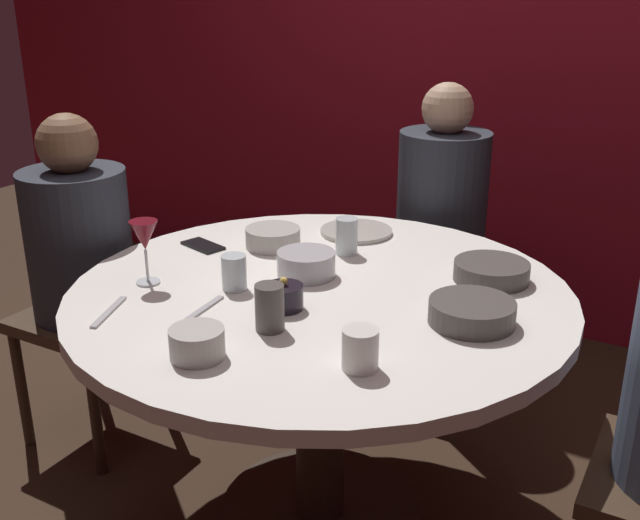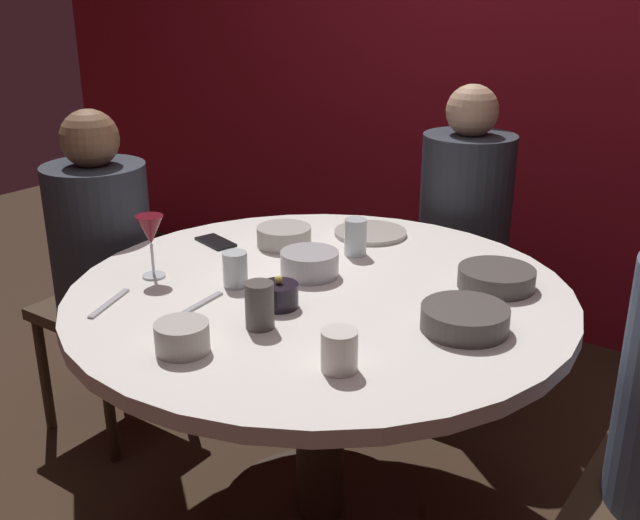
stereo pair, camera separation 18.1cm
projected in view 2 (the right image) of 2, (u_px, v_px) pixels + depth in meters
name	position (u px, v px, depth m)	size (l,w,h in m)	color
ground_plane	(320.00, 515.00, 2.23)	(8.00, 8.00, 0.00)	#382619
back_wall	(551.00, 34.00, 3.04)	(6.00, 0.10, 2.60)	maroon
dining_table	(320.00, 339.00, 2.02)	(1.34, 1.34, 0.74)	white
seated_diner_left	(101.00, 239.00, 2.46)	(0.40, 0.40, 1.13)	#3F2D1E
seated_diner_back	(465.00, 211.00, 2.67)	(0.40, 0.40, 1.18)	#3F2D1E
candle_holder	(279.00, 295.00, 1.84)	(0.10, 0.10, 0.08)	black
wine_glass	(150.00, 233.00, 2.00)	(0.08, 0.08, 0.18)	silver
dinner_plate	(370.00, 233.00, 2.38)	(0.23, 0.23, 0.01)	#B2ADA3
cell_phone	(216.00, 242.00, 2.30)	(0.07, 0.14, 0.01)	black
bowl_serving_large	(310.00, 264.00, 2.04)	(0.16, 0.16, 0.07)	#B7B7BC
bowl_salad_center	(496.00, 278.00, 1.97)	(0.20, 0.20, 0.05)	#4C4742
bowl_small_white	(182.00, 337.00, 1.62)	(0.12, 0.12, 0.07)	#B2ADA3
bowl_sauce_side	(465.00, 318.00, 1.72)	(0.21, 0.21, 0.06)	#4C4742
bowl_rice_portion	(284.00, 236.00, 2.28)	(0.17, 0.17, 0.06)	#B2ADA3
cup_near_candle	(260.00, 305.00, 1.73)	(0.07, 0.07, 0.11)	#4C4742
cup_by_left_diner	(235.00, 269.00, 1.97)	(0.07, 0.07, 0.09)	silver
cup_by_right_diner	(356.00, 237.00, 2.19)	(0.07, 0.07, 0.11)	silver
cup_center_front	(339.00, 351.00, 1.54)	(0.08, 0.08, 0.09)	silver
fork_near_plate	(198.00, 305.00, 1.86)	(0.02, 0.18, 0.01)	#B7B7BC
knife_near_plate	(109.00, 303.00, 1.87)	(0.02, 0.18, 0.01)	#B7B7BC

